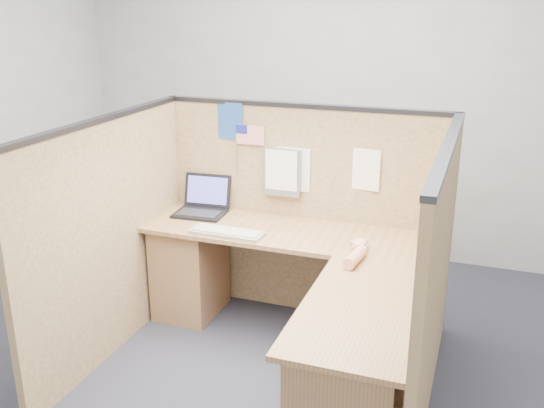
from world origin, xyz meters
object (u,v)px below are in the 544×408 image
at_px(l_desk, 297,307).
at_px(keyboard, 227,232).
at_px(mouse, 360,247).
at_px(laptop, 204,204).

bearing_deg(l_desk, keyboard, 160.87).
height_order(keyboard, mouse, mouse).
distance_m(l_desk, keyboard, 0.68).
height_order(laptop, keyboard, laptop).
bearing_deg(l_desk, laptop, 148.24).
bearing_deg(keyboard, l_desk, -18.16).
xyz_separation_m(l_desk, laptop, (-0.89, 0.55, 0.40)).
xyz_separation_m(laptop, keyboard, (0.34, -0.36, -0.05)).
bearing_deg(mouse, keyboard, -177.05).
relative_size(laptop, keyboard, 0.75).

